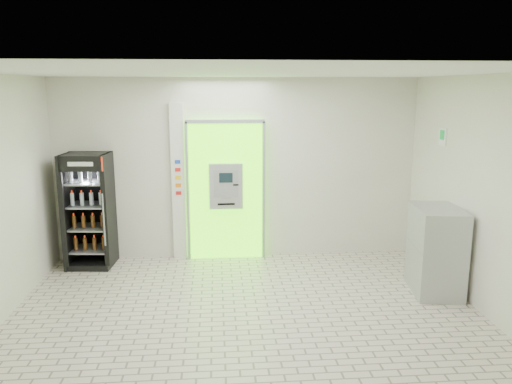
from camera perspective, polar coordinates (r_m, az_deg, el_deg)
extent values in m
plane|color=beige|center=(6.39, -1.00, -14.47)|extent=(6.00, 6.00, 0.00)
plane|color=silver|center=(8.33, -2.13, 2.63)|extent=(6.00, 0.00, 6.00)
plane|color=silver|center=(3.50, 1.54, -10.50)|extent=(6.00, 0.00, 6.00)
plane|color=silver|center=(6.76, 25.24, -0.66)|extent=(0.00, 5.00, 5.00)
plane|color=white|center=(5.73, -1.11, 13.53)|extent=(6.00, 6.00, 0.00)
cube|color=#55EC0B|center=(8.32, -3.46, 0.15)|extent=(1.20, 0.12, 2.30)
cube|color=gray|center=(8.10, -3.55, 8.05)|extent=(1.28, 0.04, 0.06)
cube|color=gray|center=(8.26, -7.82, -0.02)|extent=(0.04, 0.04, 2.30)
cube|color=gray|center=(8.29, 0.91, 0.12)|extent=(0.04, 0.04, 2.30)
cube|color=black|center=(8.42, -2.72, -4.25)|extent=(0.62, 0.01, 0.67)
cube|color=black|center=(8.14, -5.93, 5.77)|extent=(0.22, 0.01, 0.18)
cube|color=#A4A6AB|center=(8.19, -3.46, 0.68)|extent=(0.55, 0.12, 0.75)
cube|color=black|center=(8.10, -3.46, 1.63)|extent=(0.22, 0.01, 0.16)
cube|color=gray|center=(8.15, -3.44, -0.30)|extent=(0.16, 0.01, 0.12)
cube|color=black|center=(8.13, -2.32, 0.82)|extent=(0.09, 0.01, 0.02)
cube|color=black|center=(8.19, -3.42, -1.40)|extent=(0.28, 0.01, 0.03)
cube|color=silver|center=(8.33, -8.85, 1.10)|extent=(0.22, 0.10, 2.60)
cube|color=#193FB2|center=(8.22, -8.95, 3.43)|extent=(0.09, 0.01, 0.06)
cube|color=red|center=(8.24, -8.93, 2.53)|extent=(0.09, 0.01, 0.06)
cube|color=yellow|center=(8.26, -8.90, 1.64)|extent=(0.09, 0.01, 0.06)
cube|color=orange|center=(8.29, -8.87, 0.76)|extent=(0.09, 0.01, 0.06)
cube|color=red|center=(8.31, -8.84, -0.12)|extent=(0.09, 0.01, 0.06)
cube|color=black|center=(8.38, -18.55, -2.03)|extent=(0.74, 0.68, 1.83)
cube|color=black|center=(8.65, -18.10, -1.57)|extent=(0.69, 0.10, 1.83)
cube|color=#B72209|center=(7.94, -19.44, 3.03)|extent=(0.67, 0.06, 0.22)
cube|color=white|center=(7.93, -19.45, 3.03)|extent=(0.38, 0.04, 0.06)
cube|color=black|center=(8.62, -18.17, -7.65)|extent=(0.74, 0.68, 0.09)
cylinder|color=gray|center=(8.01, -17.00, -3.08)|extent=(0.03, 0.03, 0.82)
cube|color=gray|center=(8.54, -18.27, -6.20)|extent=(0.62, 0.58, 0.02)
cube|color=gray|center=(8.44, -18.43, -3.83)|extent=(0.62, 0.58, 0.02)
cube|color=gray|center=(8.35, -18.59, -1.42)|extent=(0.62, 0.58, 0.02)
cube|color=gray|center=(8.28, -18.75, 1.05)|extent=(0.62, 0.58, 0.02)
cube|color=#A4A6AB|center=(7.44, 19.87, -6.28)|extent=(0.72, 0.98, 1.22)
cube|color=gray|center=(7.30, 17.70, -5.97)|extent=(0.12, 0.89, 0.01)
cube|color=white|center=(7.89, 20.56, 5.92)|extent=(0.02, 0.22, 0.26)
cube|color=#0C862F|center=(7.89, 20.50, 6.14)|extent=(0.00, 0.14, 0.14)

